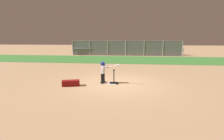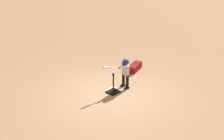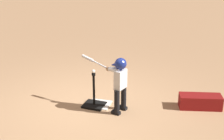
{
  "view_description": "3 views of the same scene",
  "coord_description": "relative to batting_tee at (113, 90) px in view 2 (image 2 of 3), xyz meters",
  "views": [
    {
      "loc": [
        0.69,
        -8.76,
        2.34
      ],
      "look_at": [
        -0.26,
        -0.04,
        0.7
      ],
      "focal_mm": 28.0,
      "sensor_mm": 36.0,
      "label": 1
    },
    {
      "loc": [
        5.86,
        5.53,
        4.5
      ],
      "look_at": [
        -0.27,
        -0.26,
        0.78
      ],
      "focal_mm": 42.0,
      "sensor_mm": 36.0,
      "label": 2
    },
    {
      "loc": [
        -2.5,
        5.22,
        2.95
      ],
      "look_at": [
        -0.62,
        0.11,
        0.92
      ],
      "focal_mm": 50.0,
      "sensor_mm": 36.0,
      "label": 3
    }
  ],
  "objects": [
    {
      "name": "equipment_bag",
      "position": [
        -2.06,
        -0.67,
        0.04
      ],
      "size": [
        0.9,
        0.54,
        0.28
      ],
      "primitive_type": "cube",
      "rotation": [
        0.0,
        0.0,
        0.28
      ],
      "color": "maroon",
      "rests_on": "ground_plane"
    },
    {
      "name": "batting_tee",
      "position": [
        0.0,
        0.0,
        0.0
      ],
      "size": [
        0.43,
        0.39,
        0.73
      ],
      "color": "black",
      "rests_on": "ground_plane"
    },
    {
      "name": "home_plate",
      "position": [
        -0.08,
        -0.08,
        -0.09
      ],
      "size": [
        0.48,
        0.48,
        0.02
      ],
      "primitive_type": "cube",
      "rotation": [
        0.0,
        0.0,
        0.09
      ],
      "color": "white",
      "rests_on": "ground_plane"
    },
    {
      "name": "ground_plane",
      "position": [
        0.15,
        0.08,
        -0.1
      ],
      "size": [
        90.0,
        90.0,
        0.0
      ],
      "primitive_type": "plane",
      "color": "tan"
    },
    {
      "name": "baseball",
      "position": [
        -0.0,
        0.0,
        0.66
      ],
      "size": [
        0.07,
        0.07,
        0.07
      ],
      "primitive_type": "sphere",
      "color": "white",
      "rests_on": "batting_tee"
    },
    {
      "name": "batter_child",
      "position": [
        -0.55,
        0.05,
        0.61
      ],
      "size": [
        1.02,
        0.44,
        1.13
      ],
      "color": "black",
      "rests_on": "ground_plane"
    }
  ]
}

